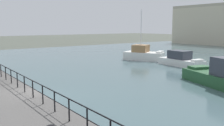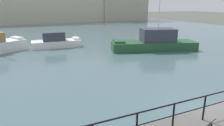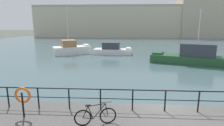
% 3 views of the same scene
% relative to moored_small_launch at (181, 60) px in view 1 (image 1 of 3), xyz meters
% --- Properties ---
extents(ground_plane, '(240.00, 240.00, 0.00)m').
position_rel_moored_small_launch_xyz_m(ground_plane, '(3.70, -20.21, -0.73)').
color(ground_plane, '#4C5147').
extents(moored_small_launch, '(6.10, 2.74, 1.91)m').
position_rel_moored_small_launch_xyz_m(moored_small_launch, '(0.00, 0.00, 0.00)').
color(moored_small_launch, white).
rests_on(moored_small_launch, water_basin).
extents(moored_cabin_cruiser, '(6.28, 4.94, 7.41)m').
position_rel_moored_small_launch_xyz_m(moored_cabin_cruiser, '(-6.61, -0.19, 0.14)').
color(moored_cabin_cruiser, white).
rests_on(moored_cabin_cruiser, water_basin).
extents(quay_railing, '(21.88, 0.07, 1.08)m').
position_rel_moored_small_launch_xyz_m(quay_railing, '(5.26, -20.96, 0.74)').
color(quay_railing, black).
rests_on(quay_railing, quay_promenade).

